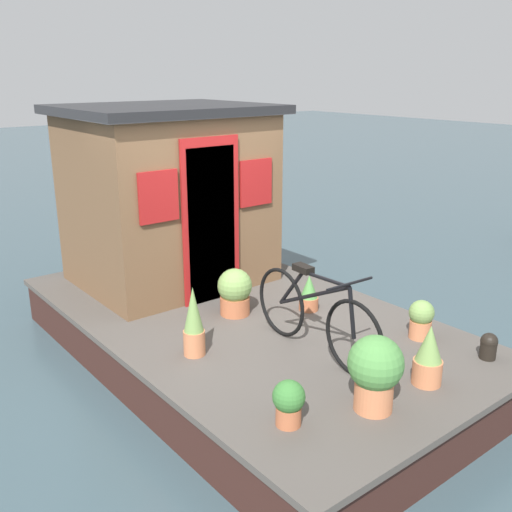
# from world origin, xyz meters

# --- Properties ---
(ground_plane) EXTENTS (60.00, 60.00, 0.00)m
(ground_plane) POSITION_xyz_m (0.00, 0.00, 0.00)
(ground_plane) COLOR #384C54
(houseboat_deck) EXTENTS (5.12, 2.91, 0.51)m
(houseboat_deck) POSITION_xyz_m (0.00, 0.00, 0.26)
(houseboat_deck) COLOR #4C4742
(houseboat_deck) RESTS_ON ground_plane
(houseboat_cabin) EXTENTS (1.93, 2.27, 2.08)m
(houseboat_cabin) POSITION_xyz_m (1.45, 0.00, 1.56)
(houseboat_cabin) COLOR brown
(houseboat_cabin) RESTS_ON houseboat_deck
(bicycle) EXTENTS (1.65, 0.50, 0.81)m
(bicycle) POSITION_xyz_m (-1.08, 0.03, 0.88)
(bicycle) COLOR black
(bicycle) RESTS_ON houseboat_deck
(potted_plant_thyme) EXTENTS (0.24, 0.24, 0.51)m
(potted_plant_thyme) POSITION_xyz_m (-2.04, -0.31, 0.75)
(potted_plant_thyme) COLOR #C6754C
(potted_plant_thyme) RESTS_ON houseboat_deck
(potted_plant_succulent) EXTENTS (0.21, 0.21, 0.39)m
(potted_plant_succulent) POSITION_xyz_m (-0.32, -0.63, 0.70)
(potted_plant_succulent) COLOR #B2603D
(potted_plant_succulent) RESTS_ON houseboat_deck
(potted_plant_ivy) EXTENTS (0.36, 0.36, 0.50)m
(potted_plant_ivy) POSITION_xyz_m (0.09, 0.05, 0.76)
(potted_plant_ivy) COLOR #B2603D
(potted_plant_ivy) RESTS_ON houseboat_deck
(potted_plant_lavender) EXTENTS (0.24, 0.24, 0.35)m
(potted_plant_lavender) POSITION_xyz_m (-1.77, 0.96, 0.70)
(potted_plant_lavender) COLOR #B2603D
(potted_plant_lavender) RESTS_ON houseboat_deck
(potted_plant_mint) EXTENTS (0.42, 0.42, 0.60)m
(potted_plant_mint) POSITION_xyz_m (-2.02, 0.33, 0.84)
(potted_plant_mint) COLOR #C6754C
(potted_plant_mint) RESTS_ON houseboat_deck
(potted_plant_fern) EXTENTS (0.24, 0.24, 0.38)m
(potted_plant_fern) POSITION_xyz_m (-1.49, -0.98, 0.71)
(potted_plant_fern) COLOR #C6754C
(potted_plant_fern) RESTS_ON houseboat_deck
(potted_plant_geranium) EXTENTS (0.20, 0.20, 0.65)m
(potted_plant_geranium) POSITION_xyz_m (-0.43, 0.89, 0.82)
(potted_plant_geranium) COLOR #C6754C
(potted_plant_geranium) RESTS_ON houseboat_deck
(mooring_bollard) EXTENTS (0.15, 0.15, 0.24)m
(mooring_bollard) POSITION_xyz_m (-2.12, -1.10, 0.63)
(mooring_bollard) COLOR black
(mooring_bollard) RESTS_ON houseboat_deck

